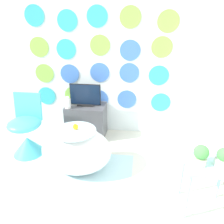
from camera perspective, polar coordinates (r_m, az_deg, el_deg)
The scene contains 11 objects.
wall_back_dotted at distance 3.30m, azimuth -3.29°, elevation 15.93°, with size 4.24×0.05×2.60m.
rug at distance 2.78m, azimuth -8.59°, elevation -15.48°, with size 1.27×0.88×0.01m.
bathtub at distance 2.67m, azimuth -9.26°, elevation -9.83°, with size 0.83×0.59×0.57m.
rubber_duck at distance 2.50m, azimuth -9.54°, elevation -3.77°, with size 0.06×0.07×0.08m.
chair at distance 3.17m, azimuth -21.37°, elevation -5.56°, with size 0.44×0.44×0.82m.
tv_cabinet at distance 3.41m, azimuth -6.67°, elevation -2.22°, with size 0.59×0.39×0.51m.
tv at distance 3.26m, azimuth -7.00°, elevation 4.19°, with size 0.46×0.12×0.33m.
vase at distance 3.22m, azimuth -11.52°, elevation 2.29°, with size 0.09×0.09×0.17m.
side_table at distance 2.28m, azimuth 23.67°, elevation -14.47°, with size 0.43×0.36×0.52m.
potted_plant_left at distance 2.12m, azimuth 22.19°, elevation -10.32°, with size 0.13×0.13×0.20m.
potted_plant_right at distance 2.19m, azimuth 27.01°, elevation -10.66°, with size 0.14×0.14×0.18m.
Camera 1 is at (0.60, -1.08, 1.76)m, focal length 35.00 mm.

